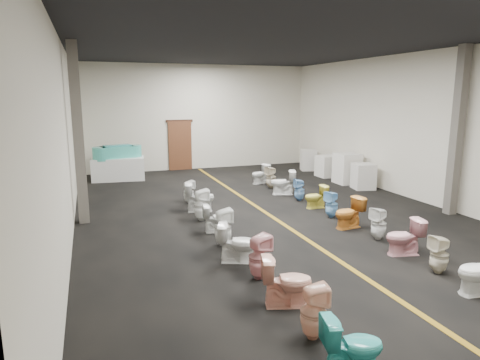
% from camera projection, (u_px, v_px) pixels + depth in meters
% --- Properties ---
extents(floor, '(16.00, 16.00, 0.00)m').
position_uv_depth(floor, '(270.00, 215.00, 11.64)').
color(floor, black).
rests_on(floor, ground).
extents(ceiling, '(16.00, 16.00, 0.00)m').
position_uv_depth(ceiling, '(272.00, 43.00, 10.75)').
color(ceiling, black).
rests_on(ceiling, ground).
extents(wall_back, '(10.00, 0.00, 10.00)m').
position_uv_depth(wall_back, '(197.00, 117.00, 18.59)').
color(wall_back, beige).
rests_on(wall_back, ground).
extents(wall_left, '(0.00, 16.00, 16.00)m').
position_uv_depth(wall_left, '(66.00, 139.00, 9.56)').
color(wall_left, beige).
rests_on(wall_left, ground).
extents(wall_right, '(0.00, 16.00, 16.00)m').
position_uv_depth(wall_right, '(424.00, 128.00, 12.83)').
color(wall_right, beige).
rests_on(wall_right, ground).
extents(aisle_stripe, '(0.12, 15.60, 0.01)m').
position_uv_depth(aisle_stripe, '(270.00, 215.00, 11.63)').
color(aisle_stripe, '#856113').
rests_on(aisle_stripe, floor).
extents(back_door, '(1.00, 0.10, 2.10)m').
position_uv_depth(back_door, '(180.00, 146.00, 18.51)').
color(back_door, '#562D19').
rests_on(back_door, floor).
extents(door_frame, '(1.15, 0.08, 0.10)m').
position_uv_depth(door_frame, '(179.00, 121.00, 18.30)').
color(door_frame, '#331C11').
rests_on(door_frame, back_door).
extents(column_left, '(0.25, 0.25, 4.50)m').
position_uv_depth(column_left, '(78.00, 135.00, 10.56)').
color(column_left, '#59544C').
rests_on(column_left, floor).
extents(column_right, '(0.25, 0.25, 4.50)m').
position_uv_depth(column_right, '(457.00, 132.00, 11.36)').
color(column_right, '#59544C').
rests_on(column_right, floor).
extents(display_table, '(2.03, 1.17, 0.86)m').
position_uv_depth(display_table, '(118.00, 169.00, 16.40)').
color(display_table, white).
rests_on(display_table, floor).
extents(bathtub, '(1.83, 0.91, 0.55)m').
position_uv_depth(bathtub, '(117.00, 152.00, 16.27)').
color(bathtub, teal).
rests_on(bathtub, display_table).
extents(appliance_crate_a, '(0.81, 0.81, 0.88)m').
position_uv_depth(appliance_crate_a, '(363.00, 176.00, 14.83)').
color(appliance_crate_a, silver).
rests_on(appliance_crate_a, floor).
extents(appliance_crate_b, '(0.81, 0.81, 1.11)m').
position_uv_depth(appliance_crate_b, '(347.00, 168.00, 15.74)').
color(appliance_crate_b, silver).
rests_on(appliance_crate_b, floor).
extents(appliance_crate_c, '(0.76, 0.76, 0.84)m').
position_uv_depth(appliance_crate_c, '(327.00, 166.00, 17.05)').
color(appliance_crate_c, silver).
rests_on(appliance_crate_c, floor).
extents(appliance_crate_d, '(0.79, 0.79, 0.89)m').
position_uv_depth(appliance_crate_d, '(308.00, 160.00, 18.49)').
color(appliance_crate_d, silver).
rests_on(appliance_crate_d, floor).
extents(toilet_left_0, '(0.79, 0.56, 0.73)m').
position_uv_depth(toilet_left_0, '(352.00, 346.00, 4.96)').
color(toilet_left_0, '#30AEA9').
rests_on(toilet_left_0, floor).
extents(toilet_left_1, '(0.40, 0.40, 0.77)m').
position_uv_depth(toilet_left_1, '(313.00, 312.00, 5.69)').
color(toilet_left_1, '#EFB496').
rests_on(toilet_left_1, floor).
extents(toilet_left_2, '(0.87, 0.64, 0.79)m').
position_uv_depth(toilet_left_2, '(287.00, 281.00, 6.59)').
color(toilet_left_2, '#EEA891').
rests_on(toilet_left_2, floor).
extents(toilet_left_3, '(0.46, 0.45, 0.82)m').
position_uv_depth(toilet_left_3, '(259.00, 257.00, 7.55)').
color(toilet_left_3, '#D59194').
rests_on(toilet_left_3, floor).
extents(toilet_left_4, '(0.86, 0.67, 0.77)m').
position_uv_depth(toilet_left_4, '(237.00, 243.00, 8.33)').
color(toilet_left_4, white).
rests_on(toilet_left_4, floor).
extents(toilet_left_5, '(0.38, 0.37, 0.82)m').
position_uv_depth(toilet_left_5, '(223.00, 227.00, 9.23)').
color(toilet_left_5, white).
rests_on(toilet_left_5, floor).
extents(toilet_left_6, '(0.70, 0.47, 0.66)m').
position_uv_depth(toilet_left_6, '(217.00, 218.00, 10.18)').
color(toilet_left_6, silver).
rests_on(toilet_left_6, floor).
extents(toilet_left_7, '(0.40, 0.39, 0.83)m').
position_uv_depth(toilet_left_7, '(201.00, 205.00, 11.09)').
color(toilet_left_7, white).
rests_on(toilet_left_7, floor).
extents(toilet_left_8, '(0.88, 0.62, 0.82)m').
position_uv_depth(toilet_left_8, '(200.00, 197.00, 11.95)').
color(toilet_left_8, silver).
rests_on(toilet_left_8, floor).
extents(toilet_left_9, '(0.39, 0.39, 0.69)m').
position_uv_depth(toilet_left_9, '(189.00, 192.00, 12.90)').
color(toilet_left_9, silver).
rests_on(toilet_left_9, floor).
extents(toilet_right_2, '(0.35, 0.35, 0.72)m').
position_uv_depth(toilet_right_2, '(439.00, 255.00, 7.79)').
color(toilet_right_2, beige).
rests_on(toilet_right_2, floor).
extents(toilet_right_3, '(0.81, 0.57, 0.76)m').
position_uv_depth(toilet_right_3, '(404.00, 237.00, 8.70)').
color(toilet_right_3, '#E7A3AA').
rests_on(toilet_right_3, floor).
extents(toilet_right_4, '(0.41, 0.41, 0.75)m').
position_uv_depth(toilet_right_4, '(379.00, 224.00, 9.62)').
color(toilet_right_4, white).
rests_on(toilet_right_4, floor).
extents(toilet_right_5, '(0.80, 0.52, 0.76)m').
position_uv_depth(toilet_right_5, '(349.00, 213.00, 10.45)').
color(toilet_right_5, orange).
rests_on(toilet_right_5, floor).
extents(toilet_right_6, '(0.41, 0.41, 0.72)m').
position_uv_depth(toilet_right_6, '(332.00, 204.00, 11.36)').
color(toilet_right_6, '#82C2F2').
rests_on(toilet_right_6, floor).
extents(toilet_right_7, '(0.67, 0.40, 0.66)m').
position_uv_depth(toilet_right_7, '(316.00, 197.00, 12.32)').
color(toilet_right_7, '#E6D74E').
rests_on(toilet_right_7, floor).
extents(toilet_right_8, '(0.36, 0.35, 0.69)m').
position_uv_depth(toilet_right_8, '(299.00, 190.00, 13.14)').
color(toilet_right_8, '#71A3D2').
rests_on(toilet_right_8, floor).
extents(toilet_right_9, '(0.89, 0.67, 0.80)m').
position_uv_depth(toilet_right_9, '(283.00, 182.00, 13.99)').
color(toilet_right_9, white).
rests_on(toilet_right_9, floor).
extents(toilet_right_10, '(0.43, 0.42, 0.77)m').
position_uv_depth(toilet_right_10, '(271.00, 177.00, 14.92)').
color(toilet_right_10, beige).
rests_on(toilet_right_10, floor).
extents(toilet_right_11, '(0.77, 0.57, 0.70)m').
position_uv_depth(toilet_right_11, '(260.00, 174.00, 15.72)').
color(toilet_right_11, white).
rests_on(toilet_right_11, floor).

